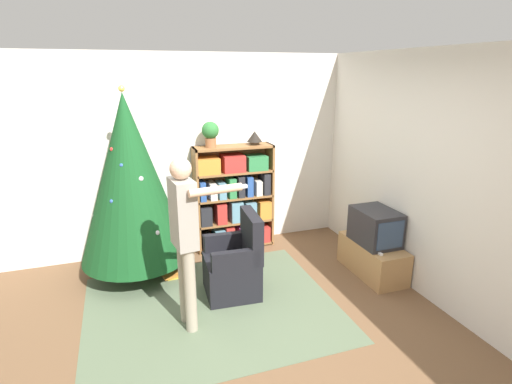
% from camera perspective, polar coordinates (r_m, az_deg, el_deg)
% --- Properties ---
extents(ground_plane, '(14.00, 14.00, 0.00)m').
position_cam_1_polar(ground_plane, '(4.13, -0.84, -18.09)').
color(ground_plane, brown).
extents(wall_back, '(8.00, 0.10, 2.60)m').
position_cam_1_polar(wall_back, '(5.43, -7.58, 5.44)').
color(wall_back, silver).
rests_on(wall_back, ground_plane).
extents(wall_right, '(0.10, 8.00, 2.60)m').
position_cam_1_polar(wall_right, '(4.55, 23.65, 1.91)').
color(wall_right, silver).
rests_on(wall_right, ground_plane).
extents(area_rug, '(2.53, 2.10, 0.01)m').
position_cam_1_polar(area_rug, '(4.36, -6.31, -16.06)').
color(area_rug, '#56664C').
rests_on(area_rug, ground_plane).
extents(bookshelf, '(1.06, 0.32, 1.42)m').
position_cam_1_polar(bookshelf, '(5.44, -3.12, -0.97)').
color(bookshelf, brown).
rests_on(bookshelf, ground_plane).
extents(tv_stand, '(0.42, 0.91, 0.40)m').
position_cam_1_polar(tv_stand, '(5.09, 16.28, -9.04)').
color(tv_stand, tan).
rests_on(tv_stand, ground_plane).
extents(television, '(0.42, 0.57, 0.41)m').
position_cam_1_polar(television, '(4.92, 16.69, -4.77)').
color(television, '#28282D').
rests_on(television, tv_stand).
extents(game_remote, '(0.04, 0.12, 0.02)m').
position_cam_1_polar(game_remote, '(4.73, 17.11, -8.29)').
color(game_remote, white).
rests_on(game_remote, tv_stand).
extents(christmas_tree, '(1.26, 1.26, 2.22)m').
position_cam_1_polar(christmas_tree, '(4.77, -17.54, 1.73)').
color(christmas_tree, '#4C3323').
rests_on(christmas_tree, ground_plane).
extents(armchair, '(0.61, 0.60, 0.92)m').
position_cam_1_polar(armchair, '(4.44, -3.01, -10.56)').
color(armchair, black).
rests_on(armchair, ground_plane).
extents(standing_person, '(0.67, 0.47, 1.66)m').
position_cam_1_polar(standing_person, '(3.68, -10.10, -5.47)').
color(standing_person, '#9E937F').
rests_on(standing_person, ground_plane).
extents(potted_plant, '(0.22, 0.22, 0.33)m').
position_cam_1_polar(potted_plant, '(5.17, -6.53, 8.44)').
color(potted_plant, '#935B38').
rests_on(potted_plant, bookshelf).
extents(table_lamp, '(0.20, 0.20, 0.18)m').
position_cam_1_polar(table_lamp, '(5.34, -0.20, 7.86)').
color(table_lamp, '#473828').
rests_on(table_lamp, bookshelf).
extents(book_pile_near_tree, '(0.23, 0.18, 0.05)m').
position_cam_1_polar(book_pile_near_tree, '(4.96, -11.88, -11.65)').
color(book_pile_near_tree, gold).
rests_on(book_pile_near_tree, ground_plane).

